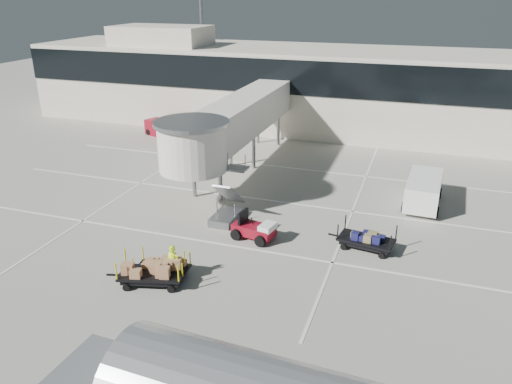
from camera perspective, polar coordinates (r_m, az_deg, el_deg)
ground at (r=27.27m, az=-4.68°, el=-7.99°), size 140.00×140.00×0.00m
lane_markings at (r=35.28m, az=0.31°, el=-0.57°), size 40.00×30.00×0.02m
terminal at (r=53.27m, az=7.90°, el=11.70°), size 64.00×12.11×15.20m
jet_bridge at (r=37.61m, az=-3.06°, el=7.74°), size 5.70×20.40×6.03m
baggage_tug at (r=29.29m, az=-0.14°, el=-4.31°), size 2.68×2.00×1.63m
suitcase_cart at (r=28.93m, az=12.32°, el=-5.39°), size 3.87×1.97×1.49m
box_cart_near at (r=25.53m, az=-11.32°, el=-9.03°), size 3.98×2.34×1.53m
box_cart_far at (r=26.09m, az=-10.89°, el=-8.56°), size 3.37×1.68×1.30m
ground_worker at (r=25.66m, az=-9.47°, el=-7.96°), size 0.69×0.47×1.84m
minivan at (r=35.54m, az=18.63°, el=0.42°), size 2.51×5.29×1.96m
belt_loader at (r=50.75m, az=-10.53°, el=7.13°), size 4.40×2.89×1.99m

